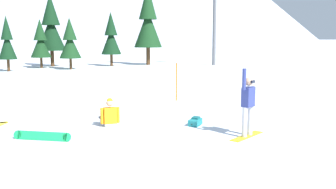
{
  "coord_description": "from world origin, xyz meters",
  "views": [
    {
      "loc": [
        -0.96,
        -10.13,
        2.87
      ],
      "look_at": [
        1.72,
        2.09,
        1.0
      ],
      "focal_mm": 41.0,
      "sensor_mm": 36.0,
      "label": 1
    }
  ],
  "objects_px": {
    "backpack_teal": "(195,122)",
    "trail_marker_pole": "(176,82)",
    "pine_tree_tall": "(111,37)",
    "ski_lift_tower": "(215,13)",
    "pine_tree_broad": "(7,41)",
    "snowboarder_midground": "(109,116)",
    "snowboarder_foreground": "(248,105)",
    "pine_tree_leaning": "(148,21)",
    "pine_tree_young": "(51,27)",
    "pine_tree_twin": "(40,41)",
    "loose_snowboard_near_right": "(42,136)",
    "pine_tree_slender": "(70,41)"
  },
  "relations": [
    {
      "from": "snowboarder_foreground",
      "to": "pine_tree_twin",
      "type": "relative_size",
      "value": 0.44
    },
    {
      "from": "snowboarder_foreground",
      "to": "pine_tree_leaning",
      "type": "bearing_deg",
      "value": 86.12
    },
    {
      "from": "backpack_teal",
      "to": "pine_tree_leaning",
      "type": "relative_size",
      "value": 0.07
    },
    {
      "from": "snowboarder_midground",
      "to": "snowboarder_foreground",
      "type": "bearing_deg",
      "value": -31.42
    },
    {
      "from": "pine_tree_broad",
      "to": "loose_snowboard_near_right",
      "type": "bearing_deg",
      "value": -77.92
    },
    {
      "from": "backpack_teal",
      "to": "pine_tree_leaning",
      "type": "xyz_separation_m",
      "value": [
        3.1,
        28.07,
        4.37
      ]
    },
    {
      "from": "snowboarder_midground",
      "to": "trail_marker_pole",
      "type": "relative_size",
      "value": 1.04
    },
    {
      "from": "backpack_teal",
      "to": "trail_marker_pole",
      "type": "height_order",
      "value": "trail_marker_pole"
    },
    {
      "from": "loose_snowboard_near_right",
      "to": "pine_tree_young",
      "type": "height_order",
      "value": "pine_tree_young"
    },
    {
      "from": "snowboarder_foreground",
      "to": "pine_tree_tall",
      "type": "xyz_separation_m",
      "value": [
        -1.88,
        28.77,
        1.97
      ]
    },
    {
      "from": "loose_snowboard_near_right",
      "to": "ski_lift_tower",
      "type": "distance_m",
      "value": 30.95
    },
    {
      "from": "trail_marker_pole",
      "to": "pine_tree_leaning",
      "type": "height_order",
      "value": "pine_tree_leaning"
    },
    {
      "from": "pine_tree_broad",
      "to": "pine_tree_tall",
      "type": "height_order",
      "value": "pine_tree_tall"
    },
    {
      "from": "snowboarder_midground",
      "to": "pine_tree_tall",
      "type": "relative_size",
      "value": 0.33
    },
    {
      "from": "snowboarder_foreground",
      "to": "pine_tree_leaning",
      "type": "distance_m",
      "value": 30.01
    },
    {
      "from": "pine_tree_twin",
      "to": "pine_tree_tall",
      "type": "bearing_deg",
      "value": 9.91
    },
    {
      "from": "pine_tree_broad",
      "to": "pine_tree_slender",
      "type": "bearing_deg",
      "value": 10.48
    },
    {
      "from": "backpack_teal",
      "to": "pine_tree_tall",
      "type": "bearing_deg",
      "value": 91.68
    },
    {
      "from": "loose_snowboard_near_right",
      "to": "pine_tree_tall",
      "type": "xyz_separation_m",
      "value": [
        3.92,
        27.9,
        2.8
      ]
    },
    {
      "from": "pine_tree_broad",
      "to": "ski_lift_tower",
      "type": "relative_size",
      "value": 0.49
    },
    {
      "from": "pine_tree_tall",
      "to": "trail_marker_pole",
      "type": "bearing_deg",
      "value": -86.47
    },
    {
      "from": "backpack_teal",
      "to": "pine_tree_twin",
      "type": "xyz_separation_m",
      "value": [
        -7.42,
        25.95,
        2.35
      ]
    },
    {
      "from": "snowboarder_foreground",
      "to": "pine_tree_tall",
      "type": "height_order",
      "value": "pine_tree_tall"
    },
    {
      "from": "pine_tree_young",
      "to": "snowboarder_midground",
      "type": "bearing_deg",
      "value": -82.05
    },
    {
      "from": "pine_tree_young",
      "to": "pine_tree_slender",
      "type": "bearing_deg",
      "value": -66.17
    },
    {
      "from": "pine_tree_young",
      "to": "pine_tree_slender",
      "type": "xyz_separation_m",
      "value": [
        1.9,
        -4.3,
        -1.37
      ]
    },
    {
      "from": "snowboarder_foreground",
      "to": "pine_tree_tall",
      "type": "distance_m",
      "value": 28.9
    },
    {
      "from": "backpack_teal",
      "to": "pine_tree_young",
      "type": "bearing_deg",
      "value": 103.18
    },
    {
      "from": "snowboarder_foreground",
      "to": "pine_tree_broad",
      "type": "xyz_separation_m",
      "value": [
        -10.86,
        24.49,
        1.59
      ]
    },
    {
      "from": "loose_snowboard_near_right",
      "to": "backpack_teal",
      "type": "relative_size",
      "value": 2.99
    },
    {
      "from": "pine_tree_young",
      "to": "pine_tree_leaning",
      "type": "xyz_separation_m",
      "value": [
        9.68,
        -0.01,
        0.62
      ]
    },
    {
      "from": "pine_tree_broad",
      "to": "ski_lift_tower",
      "type": "bearing_deg",
      "value": 9.58
    },
    {
      "from": "backpack_teal",
      "to": "trail_marker_pole",
      "type": "relative_size",
      "value": 0.32
    },
    {
      "from": "loose_snowboard_near_right",
      "to": "pine_tree_young",
      "type": "relative_size",
      "value": 0.23
    },
    {
      "from": "pine_tree_leaning",
      "to": "loose_snowboard_near_right",
      "type": "bearing_deg",
      "value": -105.16
    },
    {
      "from": "snowboarder_foreground",
      "to": "trail_marker_pole",
      "type": "xyz_separation_m",
      "value": [
        -0.51,
        6.67,
        -0.09
      ]
    },
    {
      "from": "pine_tree_tall",
      "to": "pine_tree_leaning",
      "type": "xyz_separation_m",
      "value": [
        3.9,
        0.96,
        1.58
      ]
    },
    {
      "from": "snowboarder_midground",
      "to": "pine_tree_tall",
      "type": "distance_m",
      "value": 26.63
    },
    {
      "from": "pine_tree_twin",
      "to": "pine_tree_young",
      "type": "bearing_deg",
      "value": 68.37
    },
    {
      "from": "trail_marker_pole",
      "to": "pine_tree_twin",
      "type": "xyz_separation_m",
      "value": [
        -7.99,
        20.94,
        1.62
      ]
    },
    {
      "from": "backpack_teal",
      "to": "pine_tree_broad",
      "type": "height_order",
      "value": "pine_tree_broad"
    },
    {
      "from": "snowboarder_foreground",
      "to": "pine_tree_young",
      "type": "height_order",
      "value": "pine_tree_young"
    },
    {
      "from": "snowboarder_foreground",
      "to": "trail_marker_pole",
      "type": "distance_m",
      "value": 6.69
    },
    {
      "from": "backpack_teal",
      "to": "pine_tree_tall",
      "type": "distance_m",
      "value": 27.26
    },
    {
      "from": "trail_marker_pole",
      "to": "pine_tree_tall",
      "type": "distance_m",
      "value": 22.24
    },
    {
      "from": "ski_lift_tower",
      "to": "backpack_teal",
      "type": "bearing_deg",
      "value": -110.33
    },
    {
      "from": "pine_tree_twin",
      "to": "pine_tree_leaning",
      "type": "height_order",
      "value": "pine_tree_leaning"
    },
    {
      "from": "trail_marker_pole",
      "to": "pine_tree_tall",
      "type": "relative_size",
      "value": 0.32
    },
    {
      "from": "loose_snowboard_near_right",
      "to": "trail_marker_pole",
      "type": "bearing_deg",
      "value": 47.62
    },
    {
      "from": "snowboarder_foreground",
      "to": "pine_tree_slender",
      "type": "relative_size",
      "value": 0.44
    }
  ]
}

